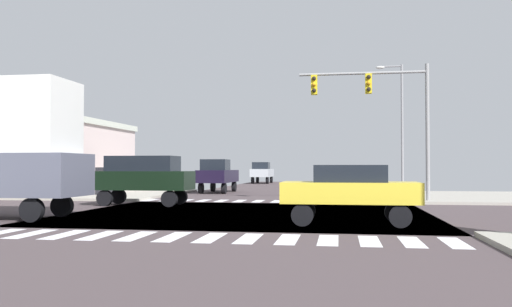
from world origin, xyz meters
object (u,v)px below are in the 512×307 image
at_px(pickup_inner_2, 218,174).
at_px(traffic_signal_mast, 378,101).
at_px(bank_building, 29,157).
at_px(street_lamp, 399,117).
at_px(pickup_trailing_1, 262,172).
at_px(sedan_crossing_2, 350,189).
at_px(suv_nearside_1, 143,176).

bearing_deg(pickup_inner_2, traffic_signal_mast, 139.26).
bearing_deg(traffic_signal_mast, bank_building, 162.91).
xyz_separation_m(traffic_signal_mast, street_lamp, (1.92, 8.35, -0.10)).
relative_size(pickup_trailing_1, pickup_inner_2, 1.00).
distance_m(street_lamp, sedan_crossing_2, 19.68).
xyz_separation_m(pickup_trailing_1, pickup_inner_2, (0.00, -21.75, 0.00)).
relative_size(traffic_signal_mast, sedan_crossing_2, 1.64).
height_order(bank_building, pickup_inner_2, bank_building).
relative_size(bank_building, suv_nearside_1, 3.03).
bearing_deg(pickup_inner_2, bank_building, 6.96).
bearing_deg(pickup_trailing_1, sedan_crossing_2, 102.09).
bearing_deg(suv_nearside_1, pickup_trailing_1, 178.83).
distance_m(street_lamp, pickup_inner_2, 12.99).
height_order(street_lamp, sedan_crossing_2, street_lamp).
bearing_deg(sedan_crossing_2, street_lamp, -10.58).
height_order(sedan_crossing_2, pickup_trailing_1, pickup_trailing_1).
relative_size(suv_nearside_1, sedan_crossing_2, 1.07).
distance_m(traffic_signal_mast, bank_building, 25.24).
xyz_separation_m(street_lamp, pickup_trailing_1, (-12.40, 22.42, -3.81)).
relative_size(street_lamp, pickup_trailing_1, 1.69).
xyz_separation_m(street_lamp, bank_building, (-25.91, -0.98, -2.58)).
height_order(street_lamp, suv_nearside_1, street_lamp).
relative_size(bank_building, pickup_inner_2, 2.73).
height_order(bank_building, pickup_trailing_1, bank_building).
bearing_deg(bank_building, pickup_inner_2, 6.96).
bearing_deg(traffic_signal_mast, pickup_trailing_1, 108.80).
bearing_deg(suv_nearside_1, street_lamp, 132.36).
xyz_separation_m(bank_building, suv_nearside_1, (12.81, -10.97, -1.12)).
height_order(bank_building, suv_nearside_1, bank_building).
distance_m(sedan_crossing_2, pickup_trailing_1, 42.31).
relative_size(bank_building, sedan_crossing_2, 3.24).
height_order(street_lamp, pickup_trailing_1, street_lamp).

